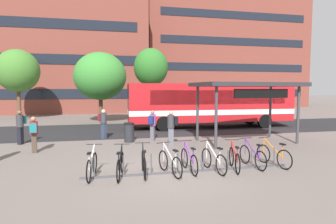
{
  "coord_description": "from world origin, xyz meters",
  "views": [
    {
      "loc": [
        -1.83,
        -9.07,
        2.81
      ],
      "look_at": [
        1.09,
        4.53,
        1.67
      ],
      "focal_mm": 29.77,
      "sensor_mm": 36.0,
      "label": 1
    }
  ],
  "objects_px": {
    "commuter_black_pack_2": "(172,126)",
    "trash_bin": "(129,132)",
    "commuter_teal_pack_1": "(20,125)",
    "parked_bicycle_white_0": "(92,166)",
    "street_tree_0": "(100,76)",
    "parked_bicycle_silver_3": "(170,163)",
    "parked_bicycle_orange_8": "(273,156)",
    "commuter_navy_pack_5": "(152,123)",
    "transit_shelter": "(247,87)",
    "parked_bicycle_purple_4": "(189,161)",
    "parked_bicycle_white_5": "(214,160)",
    "parked_bicycle_black_1": "(120,166)",
    "city_bus": "(210,103)",
    "street_tree_2": "(18,71)",
    "parked_bicycle_red_6": "(234,159)",
    "commuter_maroon_pack_0": "(103,122)",
    "commuter_teal_pack_4": "(34,132)",
    "parked_bicycle_purple_7": "(252,157)",
    "street_tree_1": "(151,68)",
    "parked_bicycle_black_2": "(144,164)"
  },
  "relations": [
    {
      "from": "commuter_teal_pack_1",
      "to": "trash_bin",
      "type": "xyz_separation_m",
      "value": [
        5.46,
        -0.55,
        -0.49
      ]
    },
    {
      "from": "parked_bicycle_white_5",
      "to": "commuter_black_pack_2",
      "type": "height_order",
      "value": "commuter_black_pack_2"
    },
    {
      "from": "commuter_teal_pack_4",
      "to": "parked_bicycle_white_0",
      "type": "bearing_deg",
      "value": -156.1
    },
    {
      "from": "parked_bicycle_red_6",
      "to": "commuter_teal_pack_1",
      "type": "xyz_separation_m",
      "value": [
        -8.66,
        6.51,
        0.62
      ]
    },
    {
      "from": "parked_bicycle_silver_3",
      "to": "transit_shelter",
      "type": "xyz_separation_m",
      "value": [
        5.19,
        4.64,
        2.56
      ]
    },
    {
      "from": "parked_bicycle_white_5",
      "to": "parked_bicycle_orange_8",
      "type": "xyz_separation_m",
      "value": [
        2.4,
        0.19,
        0.0
      ]
    },
    {
      "from": "parked_bicycle_orange_8",
      "to": "transit_shelter",
      "type": "relative_size",
      "value": 0.3
    },
    {
      "from": "parked_bicycle_white_0",
      "to": "parked_bicycle_silver_3",
      "type": "distance_m",
      "value": 2.5
    },
    {
      "from": "parked_bicycle_purple_4",
      "to": "commuter_navy_pack_5",
      "type": "relative_size",
      "value": 1.04
    },
    {
      "from": "commuter_maroon_pack_0",
      "to": "street_tree_2",
      "type": "xyz_separation_m",
      "value": [
        -7.75,
        11.85,
        3.51
      ]
    },
    {
      "from": "parked_bicycle_white_5",
      "to": "parked_bicycle_black_1",
      "type": "bearing_deg",
      "value": 81.47
    },
    {
      "from": "parked_bicycle_black_1",
      "to": "commuter_navy_pack_5",
      "type": "distance_m",
      "value": 6.48
    },
    {
      "from": "parked_bicycle_red_6",
      "to": "commuter_maroon_pack_0",
      "type": "height_order",
      "value": "commuter_maroon_pack_0"
    },
    {
      "from": "trash_bin",
      "to": "street_tree_0",
      "type": "distance_m",
      "value": 9.74
    },
    {
      "from": "commuter_teal_pack_4",
      "to": "parked_bicycle_purple_7",
      "type": "bearing_deg",
      "value": -125.48
    },
    {
      "from": "parked_bicycle_silver_3",
      "to": "parked_bicycle_orange_8",
      "type": "height_order",
      "value": "same"
    },
    {
      "from": "city_bus",
      "to": "commuter_teal_pack_1",
      "type": "height_order",
      "value": "city_bus"
    },
    {
      "from": "parked_bicycle_black_2",
      "to": "parked_bicycle_silver_3",
      "type": "height_order",
      "value": "same"
    },
    {
      "from": "transit_shelter",
      "to": "commuter_teal_pack_4",
      "type": "height_order",
      "value": "transit_shelter"
    },
    {
      "from": "parked_bicycle_black_1",
      "to": "commuter_teal_pack_4",
      "type": "relative_size",
      "value": 1.06
    },
    {
      "from": "commuter_teal_pack_1",
      "to": "parked_bicycle_white_0",
      "type": "bearing_deg",
      "value": 50.51
    },
    {
      "from": "commuter_black_pack_2",
      "to": "trash_bin",
      "type": "relative_size",
      "value": 1.71
    },
    {
      "from": "commuter_teal_pack_1",
      "to": "street_tree_0",
      "type": "bearing_deg",
      "value": 175.07
    },
    {
      "from": "parked_bicycle_white_0",
      "to": "parked_bicycle_silver_3",
      "type": "height_order",
      "value": "same"
    },
    {
      "from": "parked_bicycle_red_6",
      "to": "street_tree_2",
      "type": "xyz_separation_m",
      "value": [
        -12.31,
        19.09,
        4.09
      ]
    },
    {
      "from": "street_tree_2",
      "to": "parked_bicycle_purple_4",
      "type": "bearing_deg",
      "value": -60.53
    },
    {
      "from": "parked_bicycle_purple_7",
      "to": "street_tree_2",
      "type": "xyz_separation_m",
      "value": [
        -13.11,
        18.89,
        4.09
      ]
    },
    {
      "from": "parked_bicycle_orange_8",
      "to": "commuter_navy_pack_5",
      "type": "bearing_deg",
      "value": 18.26
    },
    {
      "from": "street_tree_0",
      "to": "parked_bicycle_purple_7",
      "type": "bearing_deg",
      "value": -68.94
    },
    {
      "from": "parked_bicycle_silver_3",
      "to": "city_bus",
      "type": "bearing_deg",
      "value": -40.87
    },
    {
      "from": "city_bus",
      "to": "parked_bicycle_black_1",
      "type": "distance_m",
      "value": 12.66
    },
    {
      "from": "parked_bicycle_silver_3",
      "to": "commuter_black_pack_2",
      "type": "bearing_deg",
      "value": -27.56
    },
    {
      "from": "parked_bicycle_white_5",
      "to": "street_tree_0",
      "type": "bearing_deg",
      "value": 7.07
    },
    {
      "from": "parked_bicycle_red_6",
      "to": "commuter_teal_pack_1",
      "type": "distance_m",
      "value": 10.85
    },
    {
      "from": "parked_bicycle_white_5",
      "to": "parked_bicycle_purple_7",
      "type": "distance_m",
      "value": 1.58
    },
    {
      "from": "parked_bicycle_black_2",
      "to": "street_tree_2",
      "type": "xyz_separation_m",
      "value": [
        -9.15,
        19.01,
        4.09
      ]
    },
    {
      "from": "commuter_navy_pack_5",
      "to": "commuter_teal_pack_4",
      "type": "bearing_deg",
      "value": 137.78
    },
    {
      "from": "parked_bicycle_white_0",
      "to": "commuter_black_pack_2",
      "type": "height_order",
      "value": "commuter_black_pack_2"
    },
    {
      "from": "trash_bin",
      "to": "parked_bicycle_white_5",
      "type": "bearing_deg",
      "value": -67.82
    },
    {
      "from": "parked_bicycle_black_1",
      "to": "parked_bicycle_white_5",
      "type": "distance_m",
      "value": 3.15
    },
    {
      "from": "parked_bicycle_white_5",
      "to": "commuter_navy_pack_5",
      "type": "xyz_separation_m",
      "value": [
        -1.15,
        6.15,
        0.57
      ]
    },
    {
      "from": "parked_bicycle_white_0",
      "to": "trash_bin",
      "type": "xyz_separation_m",
      "value": [
        1.6,
        5.8,
        0.13
      ]
    },
    {
      "from": "parked_bicycle_silver_3",
      "to": "trash_bin",
      "type": "height_order",
      "value": "trash_bin"
    },
    {
      "from": "parked_bicycle_purple_4",
      "to": "transit_shelter",
      "type": "bearing_deg",
      "value": -47.61
    },
    {
      "from": "street_tree_1",
      "to": "commuter_black_pack_2",
      "type": "bearing_deg",
      "value": -94.47
    },
    {
      "from": "parked_bicycle_red_6",
      "to": "parked_bicycle_black_1",
      "type": "bearing_deg",
      "value": 103.57
    },
    {
      "from": "parked_bicycle_black_1",
      "to": "commuter_teal_pack_1",
      "type": "distance_m",
      "value": 8.07
    },
    {
      "from": "street_tree_1",
      "to": "parked_bicycle_black_1",
      "type": "bearing_deg",
      "value": -101.65
    },
    {
      "from": "commuter_teal_pack_4",
      "to": "commuter_navy_pack_5",
      "type": "bearing_deg",
      "value": -80.92
    },
    {
      "from": "commuter_teal_pack_4",
      "to": "street_tree_1",
      "type": "distance_m",
      "value": 16.33
    }
  ]
}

